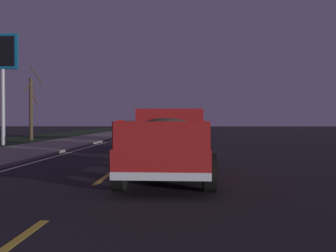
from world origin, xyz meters
name	(u,v)px	position (x,y,z in m)	size (l,w,h in m)	color
ground	(155,141)	(27.00, 0.00, 0.00)	(144.00, 144.00, 0.00)	black
sidewalk_shoulder	(79,140)	(27.00, 5.70, 0.06)	(108.00, 4.00, 0.12)	gray
grass_verge	(13,141)	(27.00, 10.70, 0.00)	(108.00, 6.00, 0.01)	#1E3819
lane_markings	(126,140)	(29.40, 2.51, 0.00)	(108.00, 3.54, 0.01)	yellow
pickup_truck	(169,142)	(9.26, -1.75, 0.98)	(5.46, 2.36, 1.87)	maroon
sedan_silver	(170,137)	(16.48, -1.53, 0.78)	(4.41, 2.04, 1.54)	#B2B5BA
sedan_red	(133,131)	(27.01, 1.67, 0.78)	(4.44, 2.08, 1.54)	maroon
gas_price_sign	(3,62)	(22.24, 9.15, 5.22)	(0.27, 1.90, 6.95)	#99999E
bare_tree_far	(31,107)	(28.19, 9.80, 2.61)	(1.26, 1.15, 5.86)	#423323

